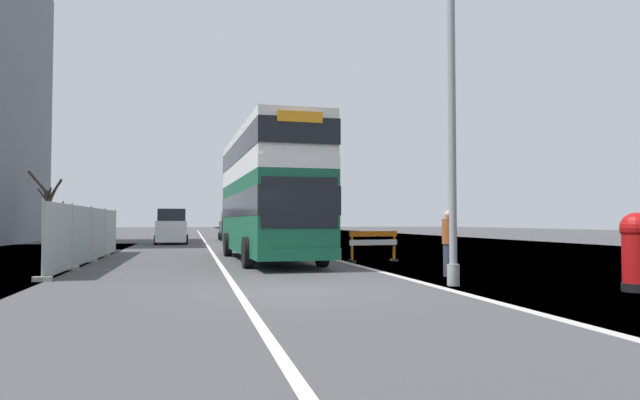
% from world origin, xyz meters
% --- Properties ---
extents(ground, '(140.00, 280.00, 0.10)m').
position_xyz_m(ground, '(0.64, 0.12, -0.05)').
color(ground, '#424244').
extents(double_decker_bus, '(3.02, 11.14, 4.85)m').
position_xyz_m(double_decker_bus, '(0.62, 9.37, 2.58)').
color(double_decker_bus, '#145638').
rests_on(double_decker_bus, ground).
extents(lamppost_foreground, '(0.29, 0.70, 8.45)m').
position_xyz_m(lamppost_foreground, '(3.68, -0.03, 3.99)').
color(lamppost_foreground, gray).
rests_on(lamppost_foreground, ground).
extents(red_pillar_postbox, '(0.66, 0.66, 1.68)m').
position_xyz_m(red_pillar_postbox, '(6.99, -1.90, 0.92)').
color(red_pillar_postbox, black).
rests_on(red_pillar_postbox, ground).
extents(roadworks_barrier, '(1.92, 0.71, 1.13)m').
position_xyz_m(roadworks_barrier, '(4.33, 7.83, 0.73)').
color(roadworks_barrier, orange).
rests_on(roadworks_barrier, ground).
extents(construction_site_fence, '(0.44, 13.80, 2.05)m').
position_xyz_m(construction_site_fence, '(-5.83, 9.89, 0.98)').
color(construction_site_fence, '#A8AAAD').
rests_on(construction_site_fence, ground).
extents(car_oncoming_near, '(2.09, 4.52, 2.31)m').
position_xyz_m(car_oncoming_near, '(-3.50, 26.56, 1.08)').
color(car_oncoming_near, silver).
rests_on(car_oncoming_near, ground).
extents(car_receding_mid, '(2.10, 4.58, 2.20)m').
position_xyz_m(car_receding_mid, '(0.95, 33.47, 1.04)').
color(car_receding_mid, black).
rests_on(car_receding_mid, ground).
extents(bare_tree_far_verge_near, '(2.11, 2.78, 4.79)m').
position_xyz_m(bare_tree_far_verge_near, '(-11.49, 27.87, 2.26)').
color(bare_tree_far_verge_near, '#4C3D2D').
rests_on(bare_tree_far_verge_near, ground).
extents(bare_tree_far_verge_mid, '(2.39, 2.37, 3.60)m').
position_xyz_m(bare_tree_far_verge_mid, '(-15.73, 47.89, 1.98)').
color(bare_tree_far_verge_mid, '#4C3D2D').
rests_on(bare_tree_far_verge_mid, ground).
extents(pedestrian_at_kerb, '(0.34, 0.34, 1.78)m').
position_xyz_m(pedestrian_at_kerb, '(4.54, 2.01, 0.90)').
color(pedestrian_at_kerb, '#2D3342').
rests_on(pedestrian_at_kerb, ground).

